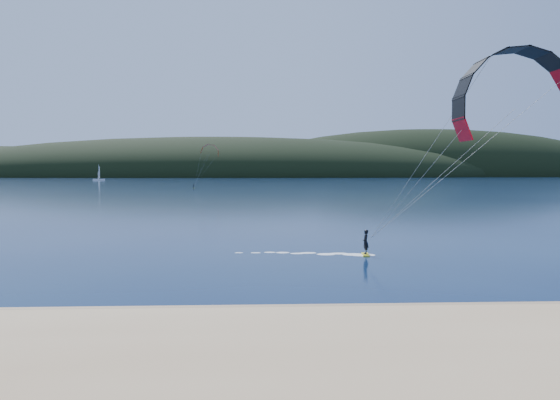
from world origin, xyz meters
The scene contains 6 objects.
ground centered at (0.00, 0.00, 0.00)m, with size 1800.00×1800.00×0.00m, color #07183A.
wet_sand centered at (0.00, 4.50, 0.05)m, with size 220.00×2.50×0.10m.
headland centered at (0.63, 745.28, 0.00)m, with size 1200.00×310.00×140.00m.
kitesurfer_near centered at (18.93, 16.03, 10.60)m, with size 24.27×8.77×15.51m.
kitesurfer_far centered at (-17.14, 193.23, 13.91)m, with size 11.39×7.75×16.78m.
sailboat centered at (-122.01, 402.20, 0.94)m, with size 9.14×6.27×12.81m.
Camera 1 is at (1.64, -19.91, 6.57)m, focal length 34.07 mm.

